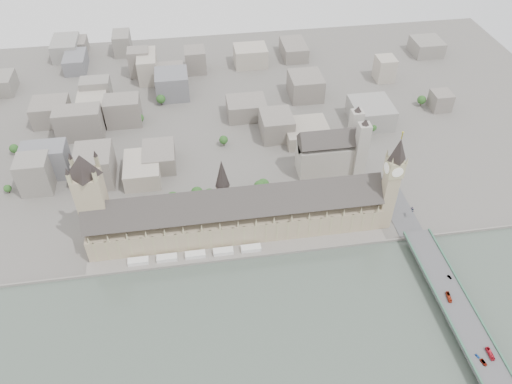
{
  "coord_description": "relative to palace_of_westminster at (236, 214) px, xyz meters",
  "views": [
    {
      "loc": [
        -31.09,
        -304.19,
        340.9
      ],
      "look_at": [
        20.7,
        32.6,
        35.45
      ],
      "focal_mm": 35.0,
      "sensor_mm": 36.0,
      "label": 1
    }
  ],
  "objects": [
    {
      "name": "ground",
      "position": [
        0.0,
        -19.7,
        -22.71
      ],
      "size": [
        900.0,
        900.0,
        0.0
      ],
      "primitive_type": "plane",
      "color": "#595651",
      "rests_on": "ground"
    },
    {
      "name": "bridge_parapets",
      "position": [
        162.0,
        -151.7,
        -11.88
      ],
      "size": [
        25.0,
        235.0,
        1.15
      ],
      "primitive_type": null,
      "color": "#37644C",
      "rests_on": "westminster_bridge"
    },
    {
      "name": "elizabeth_tower",
      "position": [
        138.0,
        -11.7,
        35.38
      ],
      "size": [
        17.0,
        17.0,
        107.5
      ],
      "color": "gray",
      "rests_on": "ground"
    },
    {
      "name": "embankment_wall",
      "position": [
        0.0,
        -34.7,
        -21.21
      ],
      "size": [
        600.0,
        1.5,
        3.0
      ],
      "primitive_type": "cube",
      "color": "slate",
      "rests_on": "ground"
    },
    {
      "name": "car_grey",
      "position": [
        158.59,
        -166.27,
        -11.64
      ],
      "size": [
        3.83,
        6.29,
        1.63
      ],
      "primitive_type": "imported",
      "rotation": [
        0.0,
        0.0,
        0.2
      ],
      "color": "gray",
      "rests_on": "westminster_bridge"
    },
    {
      "name": "westminster_abbey",
      "position": [
        110.92,
        75.3,
        2.38
      ],
      "size": [
        68.0,
        36.0,
        64.0
      ],
      "color": "gray",
      "rests_on": "ground"
    },
    {
      "name": "river_terrace",
      "position": [
        0.0,
        -27.2,
        -21.71
      ],
      "size": [
        270.0,
        15.0,
        2.0
      ],
      "primitive_type": "cube",
      "color": "slate",
      "rests_on": "ground"
    },
    {
      "name": "car_silver",
      "position": [
        168.29,
        -89.59,
        -11.77
      ],
      "size": [
        2.92,
        4.42,
        1.38
      ],
      "primitive_type": "imported",
      "rotation": [
        0.0,
        0.0,
        0.39
      ],
      "color": "gray",
      "rests_on": "westminster_bridge"
    },
    {
      "name": "park_trees",
      "position": [
        -10.0,
        40.3,
        -15.21
      ],
      "size": [
        110.0,
        30.0,
        15.0
      ],
      "primitive_type": null,
      "color": "#1D4819",
      "rests_on": "ground"
    },
    {
      "name": "city_skyline_inland",
      "position": [
        0.0,
        225.3,
        -3.71
      ],
      "size": [
        720.0,
        360.0,
        38.0
      ],
      "primitive_type": null,
      "color": "gray",
      "rests_on": "ground"
    },
    {
      "name": "central_tower",
      "position": [
        -10.0,
        6.3,
        35.21
      ],
      "size": [
        13.0,
        13.0,
        48.0
      ],
      "color": "gray",
      "rests_on": "ground"
    },
    {
      "name": "terrace_tents",
      "position": [
        -40.0,
        -26.7,
        -18.71
      ],
      "size": [
        118.0,
        7.0,
        4.0
      ],
      "color": "silver",
      "rests_on": "river_terrace"
    },
    {
      "name": "palace_of_westminster",
      "position": [
        0.0,
        0.0,
        0.0
      ],
      "size": [
        265.0,
        40.73,
        55.44
      ],
      "color": "gray",
      "rests_on": "ground"
    },
    {
      "name": "car_approach",
      "position": [
        168.91,
        -7.57,
        -11.67
      ],
      "size": [
        3.07,
        5.71,
        1.57
      ],
      "primitive_type": "imported",
      "rotation": [
        0.0,
        0.0,
        -0.17
      ],
      "color": "gray",
      "rests_on": "westminster_bridge"
    },
    {
      "name": "westminster_bridge",
      "position": [
        162.0,
        -107.2,
        -17.58
      ],
      "size": [
        25.0,
        325.0,
        10.25
      ],
      "primitive_type": "cube",
      "color": "#474749",
      "rests_on": "ground"
    },
    {
      "name": "car_blue",
      "position": [
        156.7,
        -160.89,
        -11.81
      ],
      "size": [
        2.71,
        4.05,
        1.28
      ],
      "primitive_type": "imported",
      "rotation": [
        0.0,
        0.0,
        0.35
      ],
      "color": "#184A9E",
      "rests_on": "westminster_bridge"
    },
    {
      "name": "red_bus_south",
      "position": [
        166.27,
        -160.88,
        -11.0
      ],
      "size": [
        2.77,
        10.5,
        2.9
      ],
      "primitive_type": "imported",
      "rotation": [
        0.0,
        0.0,
        -0.03
      ],
      "color": "red",
      "rests_on": "westminster_bridge"
    },
    {
      "name": "victoria_tower",
      "position": [
        -122.0,
        6.3,
        32.5
      ],
      "size": [
        30.0,
        30.0,
        100.0
      ],
      "color": "gray",
      "rests_on": "ground"
    },
    {
      "name": "red_bus_north",
      "position": [
        158.48,
        -108.98,
        -11.06
      ],
      "size": [
        3.92,
        10.28,
        2.8
      ],
      "primitive_type": "imported",
      "rotation": [
        0.0,
        0.0,
        -0.16
      ],
      "color": "#AD2D13",
      "rests_on": "westminster_bridge"
    }
  ]
}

